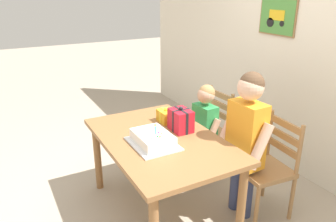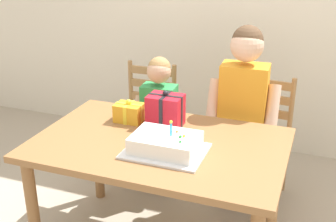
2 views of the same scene
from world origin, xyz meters
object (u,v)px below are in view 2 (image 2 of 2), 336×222
Objects in this scene: dining_table at (159,156)px; child_older at (243,103)px; chair_right at (258,139)px; child_younger at (159,113)px; gift_box_red_large at (165,110)px; birthday_cake at (166,144)px; gift_box_beside_cake at (129,113)px; chair_left at (146,122)px.

dining_table is 0.75m from child_older.
child_younger is at bearing -164.19° from chair_right.
gift_box_red_large reaches higher than dining_table.
birthday_cake is 1.89× the size of gift_box_red_large.
child_older is (0.65, 0.43, 0.00)m from gift_box_beside_cake.
child_younger is (0.04, 0.43, -0.16)m from gift_box_beside_cake.
chair_right is 0.86× the size of child_younger.
gift_box_red_large is 0.25× the size of chair_right.
chair_left and chair_right have the same top height.
gift_box_red_large is (-0.05, 0.23, 0.20)m from dining_table.
child_older is at bearing 60.72° from dining_table.
gift_box_red_large is 0.17× the size of child_older.
child_older reaches higher than gift_box_beside_cake.
birthday_cake is 0.84m from child_younger.
child_older reaches higher than dining_table.
child_younger is (-0.20, 0.41, -0.20)m from gift_box_red_large.
chair_left is 0.90m from chair_right.
child_younger is at bearing 114.04° from birthday_cake.
dining_table is 1.09× the size of child_older.
child_older reaches higher than chair_left.
chair_right is (0.45, 0.84, -0.19)m from dining_table.
chair_right is (0.74, 0.63, -0.35)m from gift_box_beside_cake.
chair_right is at bearing 50.44° from gift_box_red_large.
birthday_cake reaches higher than gift_box_beside_cake.
birthday_cake is 0.33× the size of child_older.
child_younger is at bearing 85.14° from gift_box_beside_cake.
chair_right is (0.90, -0.00, 0.00)m from chair_left.
dining_table is 1.58× the size of chair_right.
gift_box_beside_cake is at bearing 144.03° from dining_table.
gift_box_beside_cake is 0.78m from child_older.
gift_box_beside_cake is at bearing 139.05° from birthday_cake.
dining_table is at bearing -35.97° from gift_box_beside_cake.
gift_box_red_large is at bearing 4.83° from gift_box_beside_cake.
gift_box_red_large is 0.22× the size of child_younger.
birthday_cake is 0.49m from gift_box_beside_cake.
gift_box_beside_cake is at bearing -146.58° from child_older.
child_younger is at bearing 111.67° from dining_table.
chair_left reaches higher than dining_table.
chair_right reaches higher than gift_box_beside_cake.
chair_right is (0.37, 0.95, -0.34)m from birthday_cake.
gift_box_beside_cake is at bearing -94.86° from child_younger.
birthday_cake is 1.14m from chair_left.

